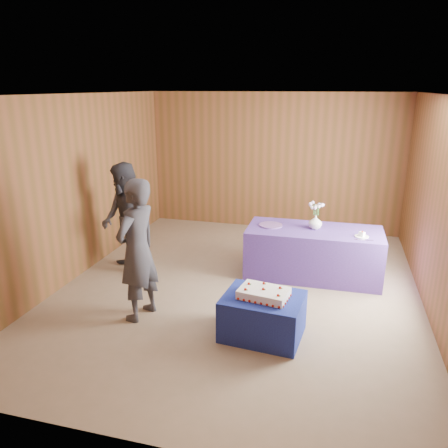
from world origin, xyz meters
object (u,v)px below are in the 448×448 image
(cake_table, at_px, (263,316))
(guest_right, at_px, (125,220))
(serving_table, at_px, (313,253))
(vase, at_px, (315,222))
(guest_left, at_px, (137,250))
(sheet_cake, at_px, (264,293))

(cake_table, height_order, guest_right, guest_right)
(serving_table, bearing_deg, guest_right, -168.10)
(guest_right, bearing_deg, vase, 59.95)
(cake_table, xyz_separation_m, guest_left, (-1.57, 0.05, 0.64))
(vase, xyz_separation_m, guest_right, (-2.79, -0.66, 0.01))
(serving_table, distance_m, guest_left, 2.77)
(vase, bearing_deg, serving_table, -90.00)
(serving_table, distance_m, sheet_cake, 1.94)
(cake_table, relative_size, serving_table, 0.45)
(cake_table, distance_m, sheet_cake, 0.30)
(serving_table, bearing_deg, guest_left, -138.49)
(serving_table, xyz_separation_m, vase, (-0.00, 0.04, 0.48))
(cake_table, distance_m, vase, 2.05)
(vase, bearing_deg, cake_table, -103.14)
(cake_table, relative_size, guest_right, 0.52)
(sheet_cake, relative_size, vase, 2.99)
(sheet_cake, height_order, vase, vase)
(sheet_cake, relative_size, guest_left, 0.35)
(sheet_cake, relative_size, guest_right, 0.36)
(serving_table, relative_size, vase, 9.53)
(guest_left, relative_size, guest_right, 1.03)
(serving_table, height_order, vase, vase)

